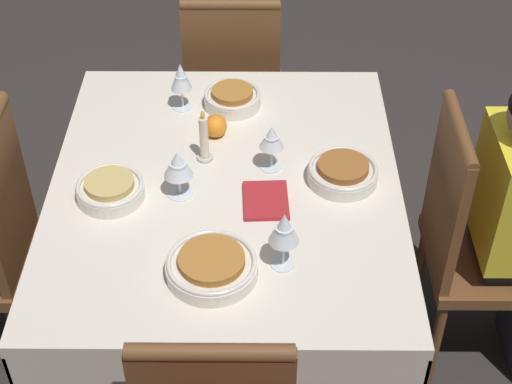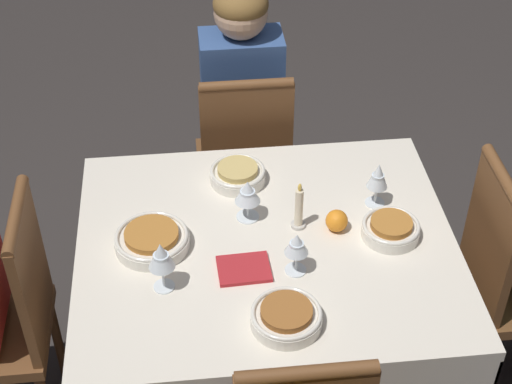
{
  "view_description": "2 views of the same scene",
  "coord_description": "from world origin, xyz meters",
  "px_view_note": "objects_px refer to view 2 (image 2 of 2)",
  "views": [
    {
      "loc": [
        1.62,
        0.09,
        2.09
      ],
      "look_at": [
        0.09,
        0.08,
        0.77
      ],
      "focal_mm": 55.0,
      "sensor_mm": 36.0,
      "label": 1
    },
    {
      "loc": [
        0.21,
        1.68,
        2.31
      ],
      "look_at": [
        0.03,
        -0.04,
        0.89
      ],
      "focal_mm": 55.0,
      "sensor_mm": 36.0,
      "label": 2
    }
  ],
  "objects_px": {
    "dining_table": "(266,268)",
    "orange_fruit": "(337,221)",
    "candle_centerpiece": "(299,210)",
    "chair_south": "(246,161)",
    "person_adult_denim": "(242,104)",
    "chair_east": "(8,317)",
    "wine_glass_north": "(297,245)",
    "bowl_east": "(152,239)",
    "wine_glass_south": "(248,193)",
    "chair_west": "(510,276)",
    "wine_glass_west": "(378,177)",
    "bowl_west": "(391,229)",
    "napkin_red_folded": "(244,269)",
    "bowl_south": "(238,174)",
    "wine_glass_east": "(161,257)",
    "bowl_north": "(286,316)"
  },
  "relations": [
    {
      "from": "wine_glass_south",
      "to": "bowl_east",
      "type": "height_order",
      "value": "wine_glass_south"
    },
    {
      "from": "chair_west",
      "to": "dining_table",
      "type": "bearing_deg",
      "value": 90.38
    },
    {
      "from": "chair_south",
      "to": "napkin_red_folded",
      "type": "height_order",
      "value": "chair_south"
    },
    {
      "from": "dining_table",
      "to": "bowl_west",
      "type": "relative_size",
      "value": 6.48
    },
    {
      "from": "chair_south",
      "to": "candle_centerpiece",
      "type": "xyz_separation_m",
      "value": [
        -0.1,
        0.65,
        0.3
      ]
    },
    {
      "from": "candle_centerpiece",
      "to": "orange_fruit",
      "type": "xyz_separation_m",
      "value": [
        -0.11,
        0.03,
        -0.03
      ]
    },
    {
      "from": "chair_south",
      "to": "wine_glass_west",
      "type": "height_order",
      "value": "chair_south"
    },
    {
      "from": "chair_east",
      "to": "candle_centerpiece",
      "type": "bearing_deg",
      "value": 93.94
    },
    {
      "from": "bowl_west",
      "to": "wine_glass_west",
      "type": "height_order",
      "value": "wine_glass_west"
    },
    {
      "from": "bowl_south",
      "to": "wine_glass_south",
      "type": "relative_size",
      "value": 1.3
    },
    {
      "from": "wine_glass_west",
      "to": "candle_centerpiece",
      "type": "distance_m",
      "value": 0.27
    },
    {
      "from": "chair_east",
      "to": "bowl_north",
      "type": "height_order",
      "value": "chair_east"
    },
    {
      "from": "person_adult_denim",
      "to": "wine_glass_west",
      "type": "xyz_separation_m",
      "value": [
        -0.35,
        0.71,
        0.17
      ]
    },
    {
      "from": "orange_fruit",
      "to": "wine_glass_south",
      "type": "bearing_deg",
      "value": -17.8
    },
    {
      "from": "candle_centerpiece",
      "to": "bowl_west",
      "type": "bearing_deg",
      "value": 165.38
    },
    {
      "from": "bowl_south",
      "to": "napkin_red_folded",
      "type": "xyz_separation_m",
      "value": [
        0.02,
        0.41,
        -0.02
      ]
    },
    {
      "from": "bowl_south",
      "to": "wine_glass_east",
      "type": "bearing_deg",
      "value": 61.45
    },
    {
      "from": "bowl_north",
      "to": "wine_glass_north",
      "type": "bearing_deg",
      "value": -105.47
    },
    {
      "from": "chair_west",
      "to": "orange_fruit",
      "type": "xyz_separation_m",
      "value": [
        0.58,
        -0.03,
        0.27
      ]
    },
    {
      "from": "dining_table",
      "to": "wine_glass_west",
      "type": "xyz_separation_m",
      "value": [
        -0.36,
        -0.14,
        0.21
      ]
    },
    {
      "from": "bowl_east",
      "to": "napkin_red_folded",
      "type": "bearing_deg",
      "value": 153.47
    },
    {
      "from": "chair_east",
      "to": "chair_south",
      "type": "bearing_deg",
      "value": 131.59
    },
    {
      "from": "bowl_south",
      "to": "wine_glass_west",
      "type": "xyz_separation_m",
      "value": [
        -0.42,
        0.16,
        0.08
      ]
    },
    {
      "from": "chair_east",
      "to": "candle_centerpiece",
      "type": "height_order",
      "value": "chair_east"
    },
    {
      "from": "wine_glass_north",
      "to": "bowl_east",
      "type": "bearing_deg",
      "value": -19.67
    },
    {
      "from": "chair_east",
      "to": "orange_fruit",
      "type": "distance_m",
      "value": 1.04
    },
    {
      "from": "dining_table",
      "to": "wine_glass_east",
      "type": "distance_m",
      "value": 0.4
    },
    {
      "from": "chair_west",
      "to": "bowl_south",
      "type": "distance_m",
      "value": 0.94
    },
    {
      "from": "wine_glass_south",
      "to": "candle_centerpiece",
      "type": "height_order",
      "value": "candle_centerpiece"
    },
    {
      "from": "chair_east",
      "to": "bowl_south",
      "type": "relative_size",
      "value": 5.09
    },
    {
      "from": "dining_table",
      "to": "bowl_north",
      "type": "bearing_deg",
      "value": 92.59
    },
    {
      "from": "bowl_south",
      "to": "orange_fruit",
      "type": "distance_m",
      "value": 0.38
    },
    {
      "from": "orange_fruit",
      "to": "napkin_red_folded",
      "type": "height_order",
      "value": "orange_fruit"
    },
    {
      "from": "wine_glass_east",
      "to": "chair_east",
      "type": "bearing_deg",
      "value": -16.84
    },
    {
      "from": "wine_glass_west",
      "to": "bowl_west",
      "type": "bearing_deg",
      "value": 94.52
    },
    {
      "from": "chair_south",
      "to": "person_adult_denim",
      "type": "bearing_deg",
      "value": -90.0
    },
    {
      "from": "chair_west",
      "to": "wine_glass_north",
      "type": "height_order",
      "value": "chair_west"
    },
    {
      "from": "chair_west",
      "to": "wine_glass_south",
      "type": "bearing_deg",
      "value": 82.33
    },
    {
      "from": "bowl_west",
      "to": "wine_glass_north",
      "type": "relative_size",
      "value": 1.25
    },
    {
      "from": "wine_glass_east",
      "to": "candle_centerpiece",
      "type": "xyz_separation_m",
      "value": [
        -0.41,
        -0.21,
        -0.05
      ]
    },
    {
      "from": "chair_east",
      "to": "bowl_west",
      "type": "distance_m",
      "value": 1.19
    },
    {
      "from": "wine_glass_north",
      "to": "orange_fruit",
      "type": "relative_size",
      "value": 2.05
    },
    {
      "from": "bowl_west",
      "to": "candle_centerpiece",
      "type": "distance_m",
      "value": 0.28
    },
    {
      "from": "chair_south",
      "to": "bowl_west",
      "type": "xyz_separation_m",
      "value": [
        -0.36,
        0.72,
        0.26
      ]
    },
    {
      "from": "candle_centerpiece",
      "to": "bowl_south",
      "type": "bearing_deg",
      "value": -55.94
    },
    {
      "from": "dining_table",
      "to": "candle_centerpiece",
      "type": "xyz_separation_m",
      "value": [
        -0.1,
        -0.06,
        0.17
      ]
    },
    {
      "from": "bowl_west",
      "to": "orange_fruit",
      "type": "distance_m",
      "value": 0.16
    },
    {
      "from": "dining_table",
      "to": "orange_fruit",
      "type": "xyz_separation_m",
      "value": [
        -0.21,
        -0.04,
        0.14
      ]
    },
    {
      "from": "bowl_east",
      "to": "bowl_west",
      "type": "xyz_separation_m",
      "value": [
        -0.7,
        0.03,
        0.0
      ]
    },
    {
      "from": "wine_glass_north",
      "to": "candle_centerpiece",
      "type": "distance_m",
      "value": 0.19
    }
  ]
}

